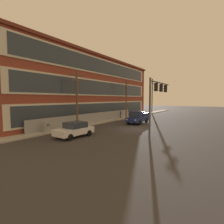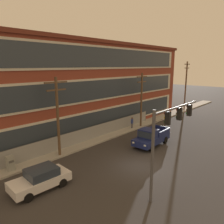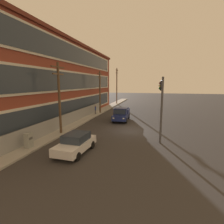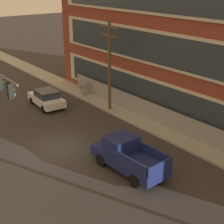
# 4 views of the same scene
# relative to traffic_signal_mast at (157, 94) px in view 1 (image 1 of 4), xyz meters

# --- Properties ---
(ground_plane) EXTENTS (160.00, 160.00, 0.00)m
(ground_plane) POSITION_rel_traffic_signal_mast_xyz_m (1.57, 3.41, -4.51)
(ground_plane) COLOR #333030
(sidewalk_building_side) EXTENTS (80.00, 2.07, 0.16)m
(sidewalk_building_side) POSITION_rel_traffic_signal_mast_xyz_m (1.57, 11.08, -4.43)
(sidewalk_building_side) COLOR #9E9B93
(sidewalk_building_side) RESTS_ON ground
(brick_mill_building) EXTENTS (37.36, 11.16, 11.70)m
(brick_mill_building) POSITION_rel_traffic_signal_mast_xyz_m (6.38, 17.40, 1.35)
(brick_mill_building) COLOR brown
(brick_mill_building) RESTS_ON ground
(chain_link_fence) EXTENTS (23.75, 0.06, 1.69)m
(chain_link_fence) POSITION_rel_traffic_signal_mast_xyz_m (3.18, 11.61, -3.65)
(chain_link_fence) COLOR gray
(chain_link_fence) RESTS_ON ground
(traffic_signal_mast) EXTENTS (6.46, 0.43, 6.12)m
(traffic_signal_mast) POSITION_rel_traffic_signal_mast_xyz_m (0.00, 0.00, 0.00)
(traffic_signal_mast) COLOR #4C4C51
(traffic_signal_mast) RESTS_ON ground
(pickup_truck_navy) EXTENTS (5.17, 2.22, 2.00)m
(pickup_truck_navy) POSITION_rel_traffic_signal_mast_xyz_m (6.64, 5.41, -3.56)
(pickup_truck_navy) COLOR navy
(pickup_truck_navy) RESTS_ON ground
(sedan_white) EXTENTS (4.25, 2.16, 1.56)m
(sedan_white) POSITION_rel_traffic_signal_mast_xyz_m (-6.08, 6.67, -3.71)
(sedan_white) COLOR silver
(sedan_white) RESTS_ON ground
(utility_pole_near_corner) EXTENTS (2.40, 0.26, 7.69)m
(utility_pole_near_corner) POSITION_rel_traffic_signal_mast_xyz_m (-1.80, 10.49, -0.23)
(utility_pole_near_corner) COLOR brown
(utility_pole_near_corner) RESTS_ON ground
(utility_pole_midblock) EXTENTS (2.32, 0.26, 7.67)m
(utility_pole_midblock) POSITION_rel_traffic_signal_mast_xyz_m (11.96, 10.41, -0.25)
(utility_pole_midblock) COLOR brown
(utility_pole_midblock) RESTS_ON ground
(utility_pole_far_east) EXTENTS (2.14, 0.26, 9.38)m
(utility_pole_far_east) POSITION_rel_traffic_signal_mast_xyz_m (27.11, 10.64, 0.60)
(utility_pole_far_east) COLOR brown
(utility_pole_far_east) RESTS_ON ground
(electrical_cabinet) EXTENTS (0.58, 0.51, 1.40)m
(electrical_cabinet) POSITION_rel_traffic_signal_mast_xyz_m (-6.40, 10.84, -3.81)
(electrical_cabinet) COLOR #939993
(electrical_cabinet) RESTS_ON ground
(pedestrian_near_cabinet) EXTENTS (0.46, 0.37, 1.69)m
(pedestrian_near_cabinet) POSITION_rel_traffic_signal_mast_xyz_m (10.31, 10.75, -3.53)
(pedestrian_near_cabinet) COLOR #4C4C51
(pedestrian_near_cabinet) RESTS_ON ground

